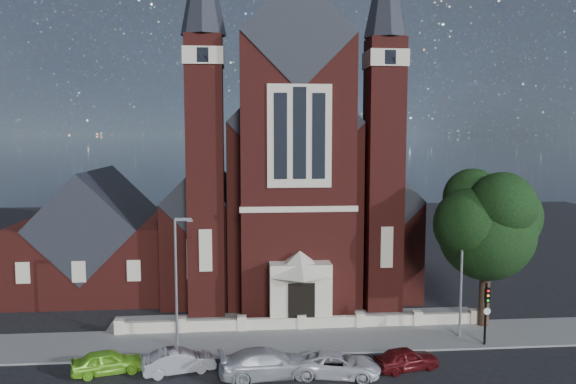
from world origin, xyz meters
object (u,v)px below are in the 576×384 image
traffic_signal (486,306)px  car_dark_red (406,359)px  car_lime_van (108,362)px  car_silver_b (267,363)px  parish_hall (99,243)px  church (282,187)px  street_lamp_left (177,274)px  street_tree (490,227)px  street_lamp_right (463,268)px  car_white_suv (338,364)px  car_silver_a (179,361)px

traffic_signal → car_dark_red: bearing=-153.8°
car_lime_van → car_silver_b: size_ratio=0.73×
parish_hall → car_dark_red: (21.10, -18.48, -3.37)m
church → street_lamp_left: (-7.91, -18.94, -3.59)m
street_tree → street_lamp_left: street_tree is taller
church → car_silver_b: bearing=-96.4°
parish_hall → car_dark_red: parish_hall is taller
street_lamp_right → car_lime_van: size_ratio=2.11×
car_lime_van → car_silver_b: 8.83m
car_lime_van → car_white_suv: (12.58, -1.45, -0.01)m
church → car_silver_b: 24.95m
parish_hall → car_silver_a: parish_hall is taller
parish_hall → traffic_signal: 31.20m
parish_hall → car_silver_b: size_ratio=2.32×
car_lime_van → street_lamp_right: bearing=-95.6°
church → street_tree: (12.60, -17.23, -1.23)m
parish_hall → street_tree: bearing=-23.3°
car_lime_van → car_white_suv: size_ratio=0.83×
car_silver_b → car_dark_red: bearing=-95.4°
parish_hall → car_silver_a: size_ratio=3.07×
street_tree → car_lime_van: bearing=-167.7°
church → car_white_suv: 25.09m
traffic_signal → car_lime_van: (-22.41, -1.93, -1.93)m
car_white_suv → car_dark_red: bearing=-71.0°
street_lamp_right → car_silver_a: 18.44m
street_lamp_left → car_silver_b: 8.04m
parish_hall → car_lime_van: size_ratio=3.19×
parish_hall → car_dark_red: bearing=-41.2°
street_lamp_right → car_dark_red: bearing=-138.1°
parish_hall → car_silver_b: bearing=-54.5°
car_white_suv → street_lamp_left: bearing=73.4°
car_silver_a → car_white_suv: bearing=-113.2°
street_lamp_left → car_lime_van: street_lamp_left is taller
parish_hall → street_lamp_left: bearing=-60.0°
car_silver_a → church: bearing=-33.6°
street_lamp_right → car_white_suv: size_ratio=1.75×
church → car_dark_red: size_ratio=9.34×
street_lamp_right → traffic_signal: (0.91, -1.57, -2.02)m
street_tree → car_silver_a: 21.78m
street_lamp_right → church: bearing=118.0°
car_dark_red → parish_hall: bearing=33.8°
car_white_suv → car_dark_red: car_white_suv is taller
car_silver_b → car_lime_van: bearing=74.8°
car_silver_b → car_white_suv: 3.85m
car_silver_b → car_white_suv: car_silver_b is taller
street_lamp_right → traffic_signal: bearing=-60.0°
car_dark_red → traffic_signal: bearing=-78.8°
church → street_lamp_left: church is taller
traffic_signal → car_white_suv: bearing=-161.0°
street_lamp_left → car_silver_b: size_ratio=1.54×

